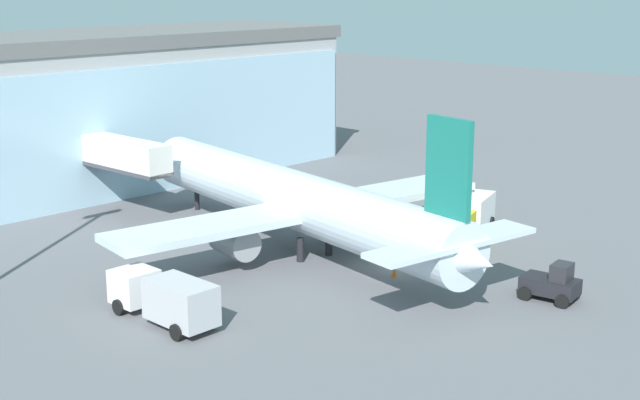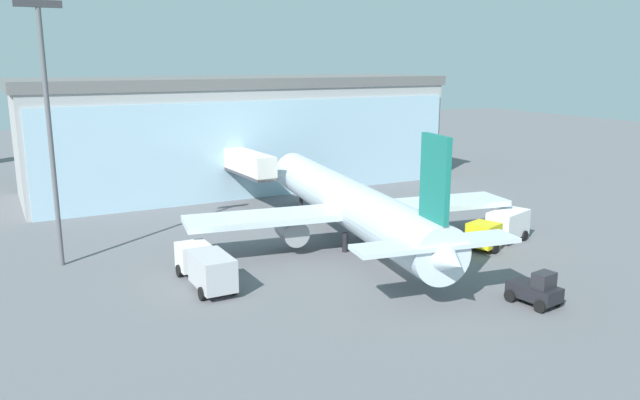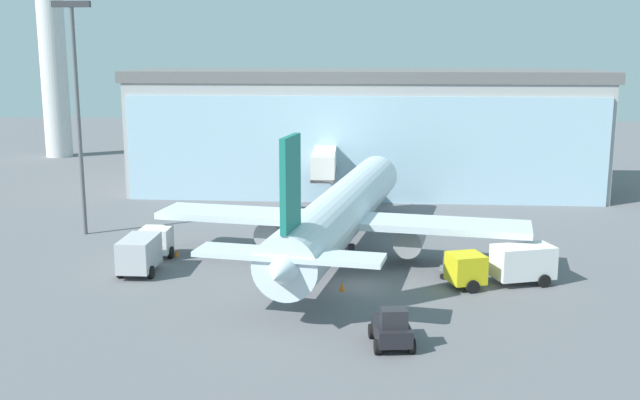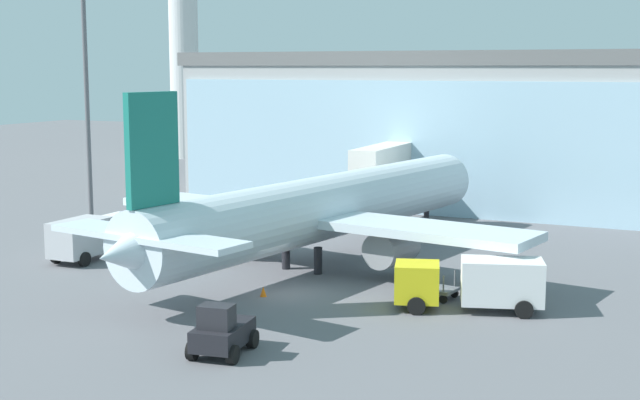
{
  "view_description": "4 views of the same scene",
  "coord_description": "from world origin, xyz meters",
  "px_view_note": "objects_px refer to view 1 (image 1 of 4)",
  "views": [
    {
      "loc": [
        -41.93,
        -34.55,
        18.25
      ],
      "look_at": [
        -0.14,
        5.83,
        3.61
      ],
      "focal_mm": 50.0,
      "sensor_mm": 36.0,
      "label": 1
    },
    {
      "loc": [
        -27.66,
        -37.13,
        15.4
      ],
      "look_at": [
        -3.61,
        7.78,
        3.96
      ],
      "focal_mm": 35.0,
      "sensor_mm": 36.0,
      "label": 2
    },
    {
      "loc": [
        1.52,
        -48.5,
        15.74
      ],
      "look_at": [
        -2.75,
        6.44,
        4.56
      ],
      "focal_mm": 42.0,
      "sensor_mm": 36.0,
      "label": 3
    },
    {
      "loc": [
        21.84,
        -41.52,
        12.1
      ],
      "look_at": [
        -1.62,
        7.86,
        3.93
      ],
      "focal_mm": 50.0,
      "sensor_mm": 36.0,
      "label": 4
    }
  ],
  "objects_px": {
    "catering_truck": "(165,297)",
    "pushback_tug": "(552,284)",
    "jet_bridge": "(105,153)",
    "fuel_truck": "(468,215)",
    "safety_cone_nose": "(394,272)",
    "airplane": "(297,201)",
    "baggage_cart": "(427,232)",
    "safety_cone_wingtip": "(151,297)"
  },
  "relations": [
    {
      "from": "baggage_cart",
      "to": "pushback_tug",
      "type": "bearing_deg",
      "value": -104.46
    },
    {
      "from": "airplane",
      "to": "pushback_tug",
      "type": "xyz_separation_m",
      "value": [
        3.58,
        -17.42,
        -2.53
      ]
    },
    {
      "from": "baggage_cart",
      "to": "safety_cone_wingtip",
      "type": "xyz_separation_m",
      "value": [
        -21.24,
        3.75,
        -0.23
      ]
    },
    {
      "from": "pushback_tug",
      "to": "safety_cone_nose",
      "type": "bearing_deg",
      "value": 10.31
    },
    {
      "from": "catering_truck",
      "to": "baggage_cart",
      "type": "height_order",
      "value": "catering_truck"
    },
    {
      "from": "jet_bridge",
      "to": "fuel_truck",
      "type": "xyz_separation_m",
      "value": [
        13.96,
        -25.2,
        -3.13
      ]
    },
    {
      "from": "fuel_truck",
      "to": "pushback_tug",
      "type": "distance_m",
      "value": 13.71
    },
    {
      "from": "safety_cone_nose",
      "to": "fuel_truck",
      "type": "bearing_deg",
      "value": 10.75
    },
    {
      "from": "jet_bridge",
      "to": "airplane",
      "type": "height_order",
      "value": "airplane"
    },
    {
      "from": "fuel_truck",
      "to": "safety_cone_nose",
      "type": "xyz_separation_m",
      "value": [
        -10.89,
        -2.07,
        -1.19
      ]
    },
    {
      "from": "jet_bridge",
      "to": "fuel_truck",
      "type": "height_order",
      "value": "jet_bridge"
    },
    {
      "from": "safety_cone_nose",
      "to": "baggage_cart",
      "type": "bearing_deg",
      "value": 23.93
    },
    {
      "from": "pushback_tug",
      "to": "airplane",
      "type": "bearing_deg",
      "value": 3.26
    },
    {
      "from": "catering_truck",
      "to": "airplane",
      "type": "bearing_deg",
      "value": -73.82
    },
    {
      "from": "airplane",
      "to": "fuel_truck",
      "type": "xyz_separation_m",
      "value": [
        11.36,
        -6.14,
        -2.04
      ]
    },
    {
      "from": "jet_bridge",
      "to": "airplane",
      "type": "distance_m",
      "value": 19.28
    },
    {
      "from": "jet_bridge",
      "to": "safety_cone_nose",
      "type": "distance_m",
      "value": 27.78
    },
    {
      "from": "jet_bridge",
      "to": "baggage_cart",
      "type": "xyz_separation_m",
      "value": [
        11.14,
        -23.69,
        -4.1
      ]
    },
    {
      "from": "catering_truck",
      "to": "fuel_truck",
      "type": "distance_m",
      "value": 25.51
    },
    {
      "from": "fuel_truck",
      "to": "jet_bridge",
      "type": "bearing_deg",
      "value": -79.23
    },
    {
      "from": "jet_bridge",
      "to": "catering_truck",
      "type": "bearing_deg",
      "value": 151.73
    },
    {
      "from": "airplane",
      "to": "baggage_cart",
      "type": "height_order",
      "value": "airplane"
    },
    {
      "from": "airplane",
      "to": "fuel_truck",
      "type": "relative_size",
      "value": 4.74
    },
    {
      "from": "jet_bridge",
      "to": "fuel_truck",
      "type": "distance_m",
      "value": 28.98
    },
    {
      "from": "airplane",
      "to": "catering_truck",
      "type": "height_order",
      "value": "airplane"
    },
    {
      "from": "jet_bridge",
      "to": "safety_cone_wingtip",
      "type": "xyz_separation_m",
      "value": [
        -10.11,
        -19.94,
        -4.32
      ]
    },
    {
      "from": "catering_truck",
      "to": "pushback_tug",
      "type": "bearing_deg",
      "value": -127.27
    },
    {
      "from": "fuel_truck",
      "to": "baggage_cart",
      "type": "bearing_deg",
      "value": -46.41
    },
    {
      "from": "baggage_cart",
      "to": "safety_cone_wingtip",
      "type": "distance_m",
      "value": 21.57
    },
    {
      "from": "jet_bridge",
      "to": "fuel_truck",
      "type": "bearing_deg",
      "value": -153.05
    },
    {
      "from": "fuel_truck",
      "to": "safety_cone_wingtip",
      "type": "xyz_separation_m",
      "value": [
        -24.07,
        5.26,
        -1.19
      ]
    },
    {
      "from": "catering_truck",
      "to": "baggage_cart",
      "type": "bearing_deg",
      "value": -91.52
    },
    {
      "from": "fuel_truck",
      "to": "safety_cone_nose",
      "type": "distance_m",
      "value": 11.15
    },
    {
      "from": "jet_bridge",
      "to": "safety_cone_wingtip",
      "type": "bearing_deg",
      "value": 151.09
    },
    {
      "from": "pushback_tug",
      "to": "safety_cone_wingtip",
      "type": "height_order",
      "value": "pushback_tug"
    },
    {
      "from": "airplane",
      "to": "safety_cone_wingtip",
      "type": "xyz_separation_m",
      "value": [
        -12.71,
        -0.87,
        -3.23
      ]
    },
    {
      "from": "fuel_truck",
      "to": "safety_cone_wingtip",
      "type": "height_order",
      "value": "fuel_truck"
    },
    {
      "from": "pushback_tug",
      "to": "jet_bridge",
      "type": "bearing_deg",
      "value": 1.26
    },
    {
      "from": "jet_bridge",
      "to": "pushback_tug",
      "type": "relative_size",
      "value": 4.11
    },
    {
      "from": "pushback_tug",
      "to": "safety_cone_wingtip",
      "type": "xyz_separation_m",
      "value": [
        -16.29,
        16.55,
        -0.7
      ]
    },
    {
      "from": "catering_truck",
      "to": "fuel_truck",
      "type": "bearing_deg",
      "value": -94.8
    },
    {
      "from": "pushback_tug",
      "to": "catering_truck",
      "type": "bearing_deg",
      "value": 44.84
    }
  ]
}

